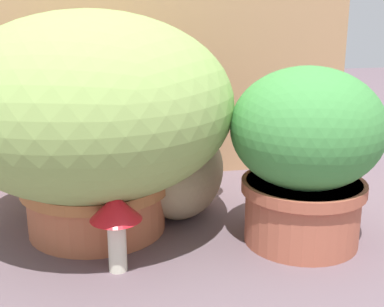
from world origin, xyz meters
The scene contains 6 objects.
ground_plane centered at (0.00, 0.00, 0.00)m, with size 6.00×6.00×0.00m, color #65525A.
cardboard_backdrop centered at (0.01, 0.49, 0.44)m, with size 1.15×0.03×0.88m, color tan.
grass_planter centered at (-0.20, 0.12, 0.27)m, with size 0.62×0.62×0.49m.
leafy_planter centered at (0.23, -0.04, 0.21)m, with size 0.32×0.32×0.38m.
cat centered at (0.02, 0.16, 0.12)m, with size 0.33×0.31×0.32m.
mushroom_ornament_red centered at (-0.17, -0.09, 0.12)m, with size 0.10×0.10×0.16m.
Camera 1 is at (-0.21, -0.99, 0.49)m, focal length 47.62 mm.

